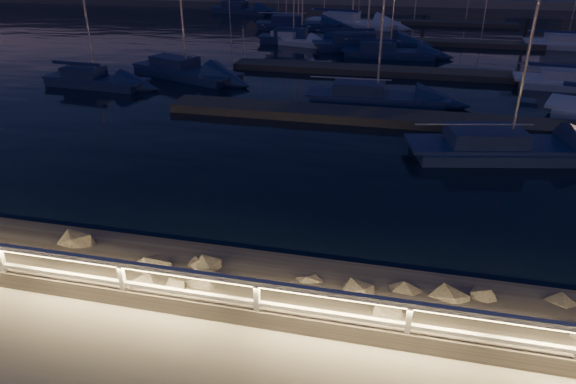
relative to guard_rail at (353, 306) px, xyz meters
name	(u,v)px	position (x,y,z in m)	size (l,w,h in m)	color
ground	(354,338)	(0.07, 0.00, -0.77)	(400.00, 400.00, 0.00)	#9E9B8F
harbor_water	(402,64)	(0.07, 31.22, -1.74)	(400.00, 440.00, 0.60)	black
guard_rail	(353,306)	(0.00, 0.00, 0.00)	(44.11, 0.12, 1.06)	white
riprap	(379,314)	(0.50, 0.97, -0.88)	(37.10, 2.74, 1.38)	#6C655D
floating_docks	(403,53)	(0.07, 32.50, -1.17)	(22.00, 36.00, 0.40)	#565047
sailboat_a	(94,79)	(-17.59, 18.94, -0.96)	(6.58, 2.47, 11.02)	navy
sailboat_b	(373,96)	(-1.10, 18.84, -0.95)	(7.43, 2.47, 12.52)	navy
sailboat_c	(504,146)	(4.59, 12.57, -0.95)	(8.28, 4.00, 13.54)	navy
sailboat_e	(300,38)	(-8.69, 36.00, -0.93)	(7.40, 2.42, 12.55)	navy
sailboat_f	(184,70)	(-13.30, 22.33, -0.93)	(8.07, 4.93, 13.35)	navy
sailboat_g	(387,51)	(-1.08, 31.80, -0.98)	(7.16, 2.23, 12.09)	navy
sailboat_i	(292,39)	(-9.25, 35.48, -0.98)	(6.27, 3.46, 10.36)	silver
sailboat_j	(364,43)	(-3.10, 34.57, -0.90)	(8.93, 4.95, 14.68)	navy
sailboat_k	(350,22)	(-5.73, 46.78, -0.90)	(9.80, 4.87, 16.02)	silver
sailboat_l	(576,43)	(13.55, 38.64, -0.96)	(8.39, 3.02, 13.93)	silver
sailboat_m	(240,9)	(-20.15, 55.05, -0.90)	(8.20, 3.92, 13.55)	navy
sailboat_n	(296,24)	(-10.78, 44.13, -0.91)	(8.68, 3.49, 14.39)	navy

